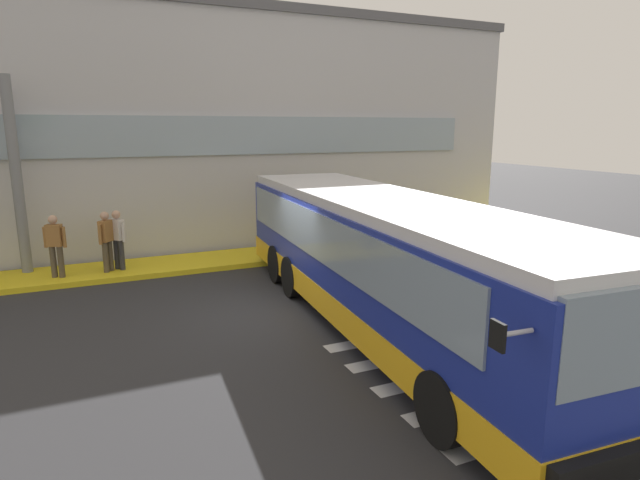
{
  "coord_description": "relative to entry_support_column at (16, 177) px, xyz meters",
  "views": [
    {
      "loc": [
        -4.07,
        -10.72,
        4.07
      ],
      "look_at": [
        0.82,
        0.17,
        1.5
      ],
      "focal_mm": 29.54,
      "sensor_mm": 36.0,
      "label": 1
    }
  ],
  "objects": [
    {
      "name": "terminal_building",
      "position": [
        5.0,
        6.23,
        1.19
      ],
      "size": [
        23.89,
        13.8,
        7.94
      ],
      "color": "#B7B7BC",
      "rests_on": "ground"
    },
    {
      "name": "safety_bollard_yellow",
      "position": [
        9.05,
        -1.8,
        -2.33
      ],
      "size": [
        0.18,
        0.18,
        0.9
      ],
      "primitive_type": "cylinder",
      "color": "yellow",
      "rests_on": "ground"
    },
    {
      "name": "boarding_curb",
      "position": [
        5.7,
        -0.6,
        -2.7
      ],
      "size": [
        26.09,
        2.0,
        0.15
      ],
      "primitive_type": "cube",
      "color": "yellow",
      "rests_on": "ground"
    },
    {
      "name": "bay_paint_stripes",
      "position": [
        7.7,
        -9.6,
        -2.77
      ],
      "size": [
        4.4,
        3.96,
        0.01
      ],
      "color": "silver",
      "rests_on": "ground"
    },
    {
      "name": "passenger_by_doorway",
      "position": [
        2.06,
        -0.87,
        -1.7
      ],
      "size": [
        0.41,
        0.48,
        1.68
      ],
      "color": "#4C4233",
      "rests_on": "boarding_curb"
    },
    {
      "name": "ground_plane",
      "position": [
        5.7,
        -5.4,
        -2.79
      ],
      "size": [
        80.0,
        90.0,
        0.02
      ],
      "primitive_type": "cube",
      "color": "#2B2B2D",
      "rests_on": "ground"
    },
    {
      "name": "passenger_at_curb_edge",
      "position": [
        2.36,
        -0.77,
        -1.7
      ],
      "size": [
        0.4,
        0.49,
        1.68
      ],
      "color": "#2D2D33",
      "rests_on": "boarding_curb"
    },
    {
      "name": "entry_support_column",
      "position": [
        0.0,
        0.0,
        0.0
      ],
      "size": [
        0.28,
        0.28,
        5.25
      ],
      "primitive_type": "cylinder",
      "color": "slate",
      "rests_on": "boarding_curb"
    },
    {
      "name": "bus_main_foreground",
      "position": [
        7.06,
        -7.25,
        -1.44
      ],
      "size": [
        3.77,
        12.17,
        2.7
      ],
      "color": "navy",
      "rests_on": "ground"
    },
    {
      "name": "passenger_near_column",
      "position": [
        0.8,
        -0.95,
        -1.7
      ],
      "size": [
        0.55,
        0.36,
        1.68
      ],
      "color": "#4C4233",
      "rests_on": "boarding_curb"
    }
  ]
}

